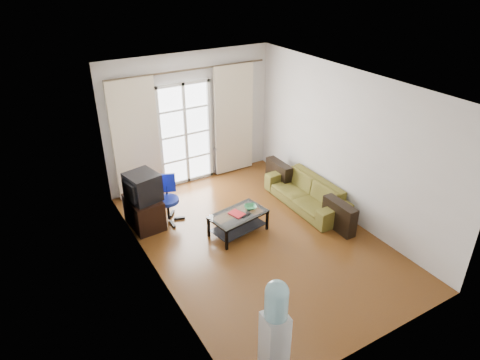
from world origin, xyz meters
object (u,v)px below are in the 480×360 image
(coffee_table, at_px, (238,220))
(tv_stand, at_px, (144,212))
(sofa, at_px, (306,193))
(water_cooler, at_px, (275,326))
(task_chair, at_px, (168,208))
(crt_tv, at_px, (142,187))

(coffee_table, bearing_deg, tv_stand, 141.38)
(sofa, relative_size, tv_stand, 2.46)
(water_cooler, bearing_deg, coffee_table, 72.61)
(water_cooler, bearing_deg, tv_stand, 98.70)
(coffee_table, xyz_separation_m, task_chair, (-0.89, 1.01, -0.00))
(water_cooler, bearing_deg, sofa, 50.63)
(task_chair, distance_m, water_cooler, 3.65)
(sofa, bearing_deg, tv_stand, -106.91)
(crt_tv, relative_size, task_chair, 0.73)
(crt_tv, xyz_separation_m, water_cooler, (0.27, -3.64, -0.10))
(crt_tv, bearing_deg, sofa, -29.05)
(task_chair, bearing_deg, sofa, 1.22)
(task_chair, bearing_deg, crt_tv, -161.42)
(tv_stand, bearing_deg, sofa, -21.26)
(sofa, bearing_deg, water_cooler, -43.47)
(crt_tv, bearing_deg, water_cooler, -98.04)
(tv_stand, bearing_deg, water_cooler, -89.75)
(water_cooler, bearing_deg, task_chair, 91.93)
(sofa, distance_m, coffee_table, 1.61)
(tv_stand, xyz_separation_m, crt_tv, (-0.00, -0.03, 0.52))
(task_chair, bearing_deg, tv_stand, -165.42)
(tv_stand, distance_m, crt_tv, 0.52)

